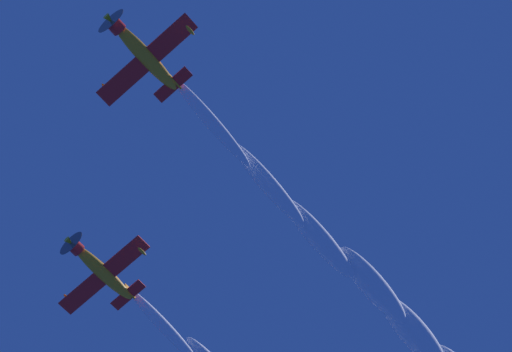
# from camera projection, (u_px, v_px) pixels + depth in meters

# --- Properties ---
(airplane_lead) EXTENTS (8.15, 7.37, 3.01)m
(airplane_lead) POSITION_uv_depth(u_px,v_px,m) (143.00, 54.00, 75.64)
(airplane_lead) COLOR orange
(airplane_left_wingman) EXTENTS (8.23, 7.38, 2.78)m
(airplane_left_wingman) POSITION_uv_depth(u_px,v_px,m) (101.00, 270.00, 84.24)
(airplane_left_wingman) COLOR orange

